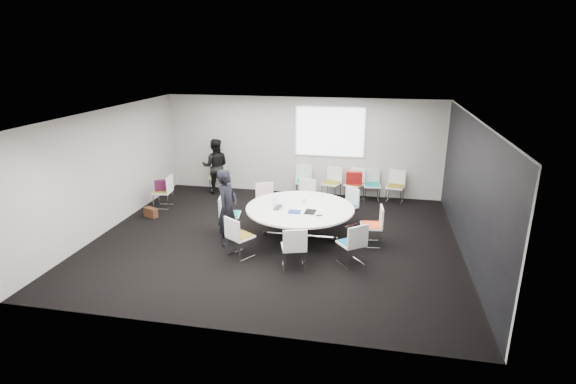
% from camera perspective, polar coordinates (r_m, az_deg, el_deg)
% --- Properties ---
extents(room_shell, '(8.08, 7.08, 2.88)m').
position_cam_1_polar(room_shell, '(9.67, -1.07, 1.58)').
color(room_shell, black).
rests_on(room_shell, ground).
extents(conference_table, '(2.40, 2.40, 0.73)m').
position_cam_1_polar(conference_table, '(10.03, 1.52, -2.87)').
color(conference_table, silver).
rests_on(conference_table, ground).
extents(projection_screen, '(1.90, 0.03, 1.35)m').
position_cam_1_polar(projection_screen, '(12.79, 5.34, 7.61)').
color(projection_screen, white).
rests_on(projection_screen, room_shell).
extents(chair_ring_a, '(0.49, 0.50, 0.88)m').
position_cam_1_polar(chair_ring_a, '(9.94, 10.54, -5.14)').
color(chair_ring_a, silver).
rests_on(chair_ring_a, ground).
extents(chair_ring_b, '(0.64, 0.64, 0.88)m').
position_cam_1_polar(chair_ring_b, '(11.03, 7.38, -2.64)').
color(chair_ring_b, silver).
rests_on(chair_ring_b, ground).
extents(chair_ring_c, '(0.55, 0.54, 0.88)m').
position_cam_1_polar(chair_ring_c, '(11.60, 2.13, -1.46)').
color(chair_ring_c, silver).
rests_on(chair_ring_c, ground).
extents(chair_ring_d, '(0.62, 0.62, 0.88)m').
position_cam_1_polar(chair_ring_d, '(11.29, -2.71, -2.01)').
color(chair_ring_d, silver).
rests_on(chair_ring_d, ground).
extents(chair_ring_e, '(0.52, 0.53, 0.88)m').
position_cam_1_polar(chair_ring_e, '(10.49, -7.37, -3.73)').
color(chair_ring_e, silver).
rests_on(chair_ring_e, ground).
extents(chair_ring_f, '(0.63, 0.63, 0.88)m').
position_cam_1_polar(chair_ring_f, '(9.30, -6.09, -6.59)').
color(chair_ring_f, silver).
rests_on(chair_ring_f, ground).
extents(chair_ring_g, '(0.57, 0.56, 0.88)m').
position_cam_1_polar(chair_ring_g, '(8.79, 0.74, -8.01)').
color(chair_ring_g, silver).
rests_on(chair_ring_g, ground).
extents(chair_ring_h, '(0.64, 0.64, 0.88)m').
position_cam_1_polar(chair_ring_h, '(9.03, 8.05, -7.46)').
color(chair_ring_h, silver).
rests_on(chair_ring_h, ground).
extents(chair_back_a, '(0.52, 0.51, 0.88)m').
position_cam_1_polar(chair_back_a, '(12.96, 1.98, 0.65)').
color(chair_back_a, silver).
rests_on(chair_back_a, ground).
extents(chair_back_b, '(0.58, 0.57, 0.88)m').
position_cam_1_polar(chair_back_b, '(12.84, 5.55, 0.40)').
color(chair_back_b, silver).
rests_on(chair_back_b, ground).
extents(chair_back_c, '(0.60, 0.59, 0.88)m').
position_cam_1_polar(chair_back_c, '(12.81, 8.39, 0.24)').
color(chair_back_c, silver).
rests_on(chair_back_c, ground).
extents(chair_back_d, '(0.52, 0.51, 0.88)m').
position_cam_1_polar(chair_back_d, '(12.82, 10.56, 0.15)').
color(chair_back_d, silver).
rests_on(chair_back_d, ground).
extents(chair_back_e, '(0.55, 0.54, 0.88)m').
position_cam_1_polar(chair_back_e, '(12.82, 13.41, -0.05)').
color(chair_back_e, silver).
rests_on(chair_back_e, ground).
extents(chair_spare_left, '(0.49, 0.50, 0.88)m').
position_cam_1_polar(chair_spare_left, '(12.49, -15.49, -0.69)').
color(chair_spare_left, silver).
rests_on(chair_spare_left, ground).
extents(chair_person_back, '(0.51, 0.50, 0.88)m').
position_cam_1_polar(chair_person_back, '(13.59, -8.85, 1.26)').
color(chair_person_back, silver).
rests_on(chair_person_back, ground).
extents(person_main, '(0.49, 0.67, 1.68)m').
position_cam_1_polar(person_main, '(9.73, -7.70, -1.96)').
color(person_main, black).
rests_on(person_main, ground).
extents(person_back, '(0.91, 0.78, 1.62)m').
position_cam_1_polar(person_back, '(13.30, -9.19, 3.26)').
color(person_back, black).
rests_on(person_back, ground).
extents(laptop, '(0.25, 0.36, 0.03)m').
position_cam_1_polar(laptop, '(9.92, -1.03, -1.98)').
color(laptop, '#333338').
rests_on(laptop, conference_table).
extents(laptop_lid, '(0.08, 0.30, 0.22)m').
position_cam_1_polar(laptop_lid, '(10.08, -1.65, -0.96)').
color(laptop_lid, silver).
rests_on(laptop_lid, conference_table).
extents(notebook_black, '(0.24, 0.31, 0.02)m').
position_cam_1_polar(notebook_black, '(9.69, 2.84, -2.52)').
color(notebook_black, black).
rests_on(notebook_black, conference_table).
extents(tablet_folio, '(0.26, 0.20, 0.03)m').
position_cam_1_polar(tablet_folio, '(9.67, 0.83, -2.52)').
color(tablet_folio, navy).
rests_on(tablet_folio, conference_table).
extents(papers_right, '(0.35, 0.37, 0.00)m').
position_cam_1_polar(papers_right, '(10.03, 4.99, -1.89)').
color(papers_right, silver).
rests_on(papers_right, conference_table).
extents(papers_front, '(0.33, 0.25, 0.00)m').
position_cam_1_polar(papers_front, '(9.75, 5.26, -2.49)').
color(papers_front, silver).
rests_on(papers_front, conference_table).
extents(cup, '(0.08, 0.08, 0.09)m').
position_cam_1_polar(cup, '(10.29, 2.05, -1.07)').
color(cup, white).
rests_on(cup, conference_table).
extents(phone, '(0.16, 0.12, 0.01)m').
position_cam_1_polar(phone, '(9.51, 3.98, -2.98)').
color(phone, black).
rests_on(phone, conference_table).
extents(maroon_bag, '(0.42, 0.32, 0.28)m').
position_cam_1_polar(maroon_bag, '(12.39, -15.68, 0.82)').
color(maroon_bag, '#45122C').
rests_on(maroon_bag, chair_spare_left).
extents(brown_bag, '(0.39, 0.28, 0.24)m').
position_cam_1_polar(brown_bag, '(11.94, -17.03, -2.49)').
color(brown_bag, '#3F2114').
rests_on(brown_bag, ground).
extents(red_jacket, '(0.45, 0.18, 0.36)m').
position_cam_1_polar(red_jacket, '(12.47, 8.39, 1.80)').
color(red_jacket, maroon).
rests_on(red_jacket, chair_back_c).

